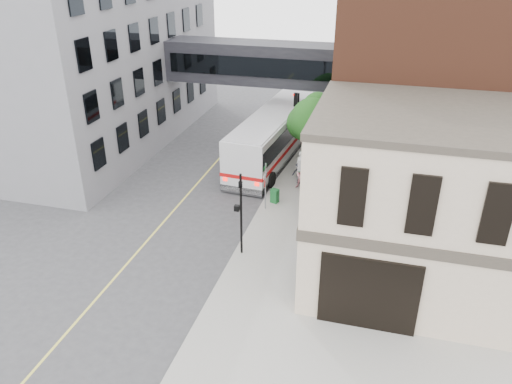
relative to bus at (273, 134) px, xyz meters
The scene contains 17 objects.
ground 15.21m from the bus, 86.01° to the right, with size 120.00×120.00×0.00m, color #38383A.
sidewalk_main 3.74m from the bus, 18.84° to the right, with size 4.00×60.00×0.15m, color gray.
corner_building 16.60m from the bus, 52.46° to the right, with size 10.19×8.12×8.45m.
brick_building 12.11m from the bus, ahead, with size 13.76×18.00×14.00m.
opposite_building 16.75m from the bus, behind, with size 14.00×24.00×14.00m, color slate.
skyway_bridge 5.74m from the bus, 123.40° to the left, with size 14.00×3.18×3.00m.
traffic_signal_near 13.15m from the bus, 83.80° to the right, with size 0.44×0.22×4.60m.
traffic_signal_far 2.72m from the bus, 56.27° to the left, with size 0.53×0.28×4.50m.
street_sign_pole 8.17m from the bus, 79.84° to the right, with size 0.08×0.75×3.00m.
street_tree 4.19m from the bus, 29.33° to the right, with size 3.80×3.20×5.60m.
lane_marking 6.70m from the bus, 128.10° to the right, with size 0.12×40.00×0.01m, color #D8CC4C.
bus is the anchor object (origin of this frame).
pedestrian_a 4.28m from the bus, 49.81° to the right, with size 0.71×0.47×1.95m, color silver.
pedestrian_b 5.64m from the bus, 56.54° to the right, with size 0.87×0.68×1.79m, color pink.
pedestrian_c 4.93m from the bus, 55.28° to the right, with size 0.97×0.56×1.50m, color black.
newspaper_box 7.44m from the bus, 75.70° to the right, with size 0.44×0.39×0.89m, color #145925.
sandwich_board 13.56m from the bus, 69.86° to the right, with size 0.37×0.58×1.03m, color black.
Camera 1 is at (6.86, -18.90, 14.60)m, focal length 35.00 mm.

